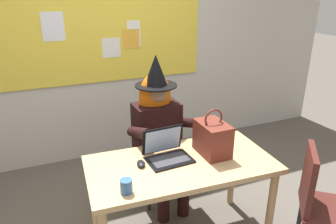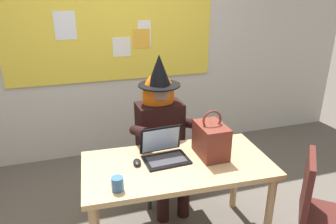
{
  "view_description": "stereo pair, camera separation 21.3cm",
  "coord_description": "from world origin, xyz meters",
  "px_view_note": "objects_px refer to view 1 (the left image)",
  "views": [
    {
      "loc": [
        -0.68,
        -1.82,
        1.95
      ],
      "look_at": [
        0.23,
        0.37,
        1.03
      ],
      "focal_mm": 33.48,
      "sensor_mm": 36.0,
      "label": 1
    },
    {
      "loc": [
        -0.48,
        -1.9,
        1.95
      ],
      "look_at": [
        0.23,
        0.37,
        1.03
      ],
      "focal_mm": 33.48,
      "sensor_mm": 36.0,
      "label": 2
    }
  ],
  "objects_px": {
    "chair_at_desk": "(154,147)",
    "coffee_mug": "(126,186)",
    "laptop": "(167,152)",
    "computer_mouse": "(141,164)",
    "person_costumed": "(159,125)",
    "handbag": "(212,138)",
    "chair_extra_corner": "(321,201)",
    "desk_main": "(181,173)"
  },
  "relations": [
    {
      "from": "computer_mouse",
      "to": "laptop",
      "type": "bearing_deg",
      "value": 16.21
    },
    {
      "from": "desk_main",
      "to": "chair_at_desk",
      "type": "distance_m",
      "value": 0.73
    },
    {
      "from": "desk_main",
      "to": "chair_extra_corner",
      "type": "xyz_separation_m",
      "value": [
        0.87,
        -0.56,
        -0.13
      ]
    },
    {
      "from": "laptop",
      "to": "desk_main",
      "type": "bearing_deg",
      "value": -56.06
    },
    {
      "from": "laptop",
      "to": "computer_mouse",
      "type": "height_order",
      "value": "laptop"
    },
    {
      "from": "computer_mouse",
      "to": "desk_main",
      "type": "bearing_deg",
      "value": -4.91
    },
    {
      "from": "coffee_mug",
      "to": "chair_extra_corner",
      "type": "xyz_separation_m",
      "value": [
        1.35,
        -0.35,
        -0.27
      ]
    },
    {
      "from": "computer_mouse",
      "to": "coffee_mug",
      "type": "bearing_deg",
      "value": -116.17
    },
    {
      "from": "chair_extra_corner",
      "to": "computer_mouse",
      "type": "bearing_deg",
      "value": -168.01
    },
    {
      "from": "chair_at_desk",
      "to": "coffee_mug",
      "type": "relative_size",
      "value": 9.65
    },
    {
      "from": "chair_extra_corner",
      "to": "person_costumed",
      "type": "bearing_deg",
      "value": 165.72
    },
    {
      "from": "person_costumed",
      "to": "chair_extra_corner",
      "type": "bearing_deg",
      "value": 33.51
    },
    {
      "from": "chair_at_desk",
      "to": "laptop",
      "type": "bearing_deg",
      "value": -13.2
    },
    {
      "from": "handbag",
      "to": "chair_extra_corner",
      "type": "bearing_deg",
      "value": -45.37
    },
    {
      "from": "desk_main",
      "to": "laptop",
      "type": "xyz_separation_m",
      "value": [
        -0.08,
        0.1,
        0.15
      ]
    },
    {
      "from": "laptop",
      "to": "computer_mouse",
      "type": "distance_m",
      "value": 0.23
    },
    {
      "from": "handbag",
      "to": "computer_mouse",
      "type": "bearing_deg",
      "value": 176.81
    },
    {
      "from": "chair_extra_corner",
      "to": "laptop",
      "type": "bearing_deg",
      "value": -174.67
    },
    {
      "from": "coffee_mug",
      "to": "desk_main",
      "type": "bearing_deg",
      "value": 23.59
    },
    {
      "from": "person_costumed",
      "to": "coffee_mug",
      "type": "bearing_deg",
      "value": -35.66
    },
    {
      "from": "person_costumed",
      "to": "handbag",
      "type": "bearing_deg",
      "value": 20.94
    },
    {
      "from": "person_costumed",
      "to": "handbag",
      "type": "xyz_separation_m",
      "value": [
        0.24,
        -0.56,
        0.07
      ]
    },
    {
      "from": "chair_at_desk",
      "to": "computer_mouse",
      "type": "bearing_deg",
      "value": -30.02
    },
    {
      "from": "computer_mouse",
      "to": "handbag",
      "type": "distance_m",
      "value": 0.59
    },
    {
      "from": "laptop",
      "to": "computer_mouse",
      "type": "xyz_separation_m",
      "value": [
        -0.22,
        -0.03,
        -0.04
      ]
    },
    {
      "from": "computer_mouse",
      "to": "chair_extra_corner",
      "type": "relative_size",
      "value": 0.11
    },
    {
      "from": "chair_extra_corner",
      "to": "coffee_mug",
      "type": "bearing_deg",
      "value": -154.18
    },
    {
      "from": "desk_main",
      "to": "coffee_mug",
      "type": "relative_size",
      "value": 15.22
    },
    {
      "from": "desk_main",
      "to": "computer_mouse",
      "type": "bearing_deg",
      "value": 167.3
    },
    {
      "from": "computer_mouse",
      "to": "coffee_mug",
      "type": "height_order",
      "value": "coffee_mug"
    },
    {
      "from": "person_costumed",
      "to": "coffee_mug",
      "type": "relative_size",
      "value": 15.14
    },
    {
      "from": "chair_at_desk",
      "to": "coffee_mug",
      "type": "bearing_deg",
      "value": -31.96
    },
    {
      "from": "laptop",
      "to": "person_costumed",
      "type": "bearing_deg",
      "value": 72.67
    },
    {
      "from": "chair_at_desk",
      "to": "chair_extra_corner",
      "type": "height_order",
      "value": "same"
    },
    {
      "from": "chair_at_desk",
      "to": "coffee_mug",
      "type": "xyz_separation_m",
      "value": [
        -0.53,
        -0.92,
        0.27
      ]
    },
    {
      "from": "handbag",
      "to": "chair_extra_corner",
      "type": "distance_m",
      "value": 0.9
    },
    {
      "from": "laptop",
      "to": "chair_extra_corner",
      "type": "xyz_separation_m",
      "value": [
        0.94,
        -0.66,
        -0.27
      ]
    },
    {
      "from": "laptop",
      "to": "chair_at_desk",
      "type": "bearing_deg",
      "value": 75.91
    },
    {
      "from": "computer_mouse",
      "to": "handbag",
      "type": "xyz_separation_m",
      "value": [
        0.58,
        -0.03,
        0.12
      ]
    },
    {
      "from": "chair_at_desk",
      "to": "computer_mouse",
      "type": "distance_m",
      "value": 0.77
    },
    {
      "from": "person_costumed",
      "to": "desk_main",
      "type": "bearing_deg",
      "value": -6.76
    },
    {
      "from": "desk_main",
      "to": "person_costumed",
      "type": "distance_m",
      "value": 0.61
    }
  ]
}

